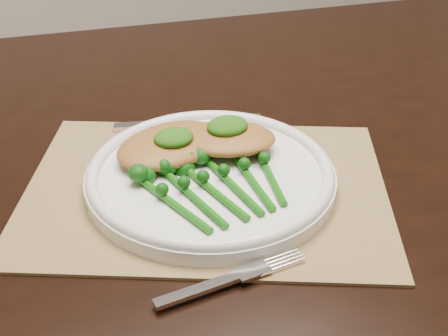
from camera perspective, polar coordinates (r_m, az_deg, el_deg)
name	(u,v)px	position (r m, az deg, el deg)	size (l,w,h in m)	color
dining_table	(240,329)	(1.07, 1.47, -14.48)	(1.73, 1.16, 0.75)	black
placemat	(206,189)	(0.72, -1.65, -1.93)	(0.41, 0.30, 0.00)	olive
dinner_plate	(211,175)	(0.72, -1.24, -0.64)	(0.29, 0.29, 0.03)	white
knife	(174,123)	(0.84, -4.59, 4.11)	(0.20, 0.07, 0.01)	silver
fork	(241,275)	(0.60, 1.56, -9.76)	(0.16, 0.02, 0.00)	silver
chicken_fillet_left	(170,145)	(0.74, -4.92, 2.13)	(0.14, 0.09, 0.03)	#A1692E
chicken_fillet_right	(227,138)	(0.74, 0.30, 2.72)	(0.12, 0.08, 0.02)	#A1692E
pesto_dollop_left	(174,138)	(0.73, -4.62, 2.78)	(0.05, 0.04, 0.02)	#174509
pesto_dollop_right	(227,126)	(0.74, 0.31, 3.85)	(0.05, 0.04, 0.02)	#174509
broccolini_bundle	(222,187)	(0.68, -0.14, -1.79)	(0.15, 0.17, 0.04)	#11590B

